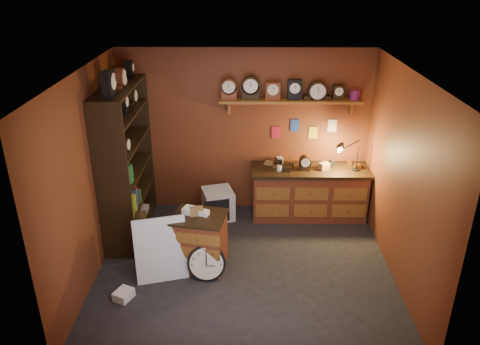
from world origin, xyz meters
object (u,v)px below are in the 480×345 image
shelving_unit (124,156)px  low_cabinet (200,239)px  workbench (309,190)px  big_round_clock (207,263)px

shelving_unit → low_cabinet: bearing=-38.4°
shelving_unit → workbench: (2.84, 0.49, -0.78)m
workbench → low_cabinet: workbench is taller
shelving_unit → workbench: size_ratio=1.37×
shelving_unit → big_round_clock: bearing=-43.7°
workbench → big_round_clock: size_ratio=3.69×
shelving_unit → low_cabinet: size_ratio=2.94×
shelving_unit → big_round_clock: shelving_unit is taller
workbench → low_cabinet: size_ratio=2.15×
shelving_unit → low_cabinet: shelving_unit is taller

